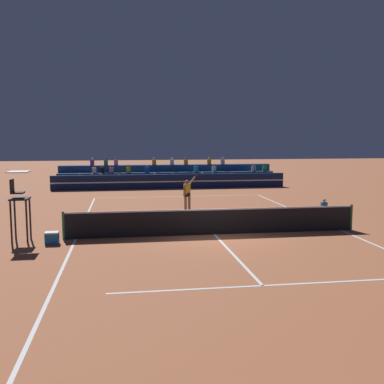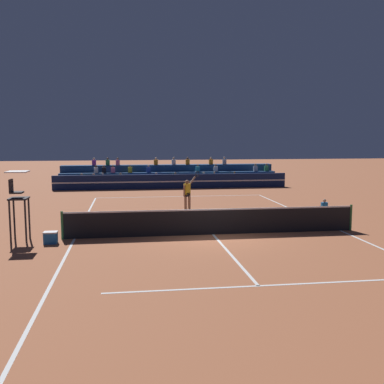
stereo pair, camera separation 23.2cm
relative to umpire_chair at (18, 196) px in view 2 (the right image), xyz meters
name	(u,v)px [view 2 (the right image)]	position (x,y,z in m)	size (l,w,h in m)	color
ground_plane	(213,235)	(7.55, 0.00, -1.72)	(120.00, 120.00, 0.00)	#AD603D
court_lines	(213,234)	(7.55, 0.00, -1.71)	(11.10, 23.90, 0.01)	white
tennis_net	(213,221)	(7.55, 0.00, -1.17)	(12.00, 0.10, 1.10)	#2D6B38
sponsor_banner_wall	(172,181)	(7.55, 16.69, -1.17)	(18.00, 0.26, 1.10)	navy
bleacher_stand	(169,177)	(7.54, 19.22, -1.06)	(17.59, 2.85, 2.28)	navy
umpire_chair	(18,196)	(0.00, 0.00, 0.00)	(0.76, 0.84, 2.67)	black
ball_kid_courtside	(324,209)	(13.97, 3.61, -1.39)	(0.30, 0.36, 0.84)	black
tennis_player	(187,194)	(7.25, 5.59, -0.74)	(1.06, 1.04, 2.20)	#9E7051
tennis_ball	(196,213)	(7.63, 5.06, -1.68)	(0.07, 0.07, 0.07)	#C6DB33
equipment_cooler	(51,238)	(1.26, -0.67, -1.49)	(0.50, 0.38, 0.45)	#1E66B2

